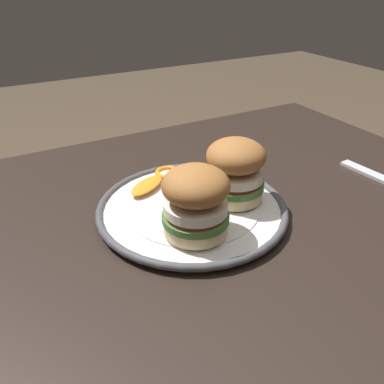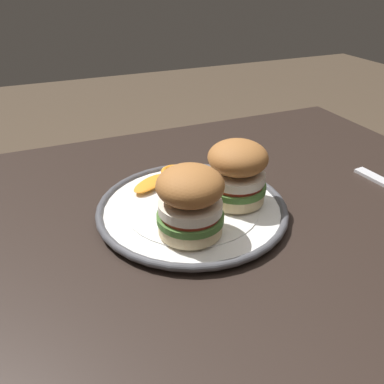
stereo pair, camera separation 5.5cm
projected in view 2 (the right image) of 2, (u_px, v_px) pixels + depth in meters
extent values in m
cube|color=black|center=(180.00, 245.00, 0.59)|extent=(1.17, 0.84, 0.03)
cube|color=black|center=(295.00, 233.00, 1.24)|extent=(0.06, 0.06, 0.70)
cylinder|color=white|center=(192.00, 210.00, 0.64)|extent=(0.28, 0.28, 0.01)
torus|color=#4C4C51|center=(192.00, 207.00, 0.63)|extent=(0.30, 0.30, 0.01)
cylinder|color=white|center=(192.00, 207.00, 0.63)|extent=(0.21, 0.21, 0.00)
cylinder|color=beige|center=(236.00, 194.00, 0.64)|extent=(0.09, 0.09, 0.02)
cylinder|color=#477033|center=(236.00, 187.00, 0.63)|extent=(0.10, 0.10, 0.01)
cylinder|color=#BC3828|center=(236.00, 182.00, 0.63)|extent=(0.08, 0.08, 0.01)
cylinder|color=silver|center=(237.00, 177.00, 0.62)|extent=(0.09, 0.09, 0.01)
ellipsoid|color=#A36633|center=(238.00, 158.00, 0.61)|extent=(0.13, 0.13, 0.05)
cylinder|color=beige|center=(190.00, 225.00, 0.56)|extent=(0.09, 0.09, 0.02)
cylinder|color=#477033|center=(190.00, 217.00, 0.56)|extent=(0.10, 0.10, 0.01)
cylinder|color=#BC3828|center=(190.00, 212.00, 0.55)|extent=(0.08, 0.08, 0.01)
cylinder|color=silver|center=(190.00, 206.00, 0.55)|extent=(0.09, 0.09, 0.01)
ellipsoid|color=#A36633|center=(190.00, 185.00, 0.53)|extent=(0.13, 0.13, 0.05)
torus|color=orange|center=(174.00, 172.00, 0.72)|extent=(0.06, 0.06, 0.01)
cylinder|color=#F4E5C6|center=(174.00, 173.00, 0.72)|extent=(0.03, 0.03, 0.00)
ellipsoid|color=orange|center=(149.00, 183.00, 0.68)|extent=(0.09, 0.07, 0.01)
ellipsoid|color=orange|center=(202.00, 176.00, 0.70)|extent=(0.04, 0.06, 0.01)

